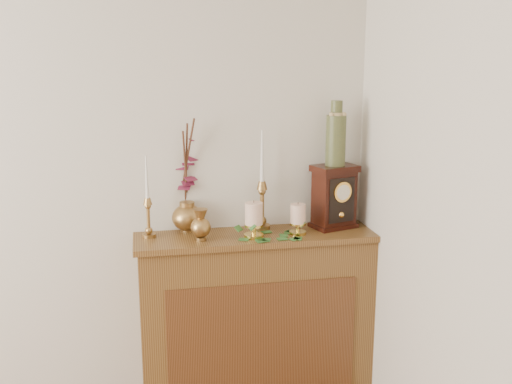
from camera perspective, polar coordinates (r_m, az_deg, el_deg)
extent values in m
cube|color=brown|center=(3.23, 0.07, -12.18)|extent=(1.20, 0.30, 0.90)
cube|color=brown|center=(3.11, 0.63, -14.09)|extent=(0.96, 0.01, 0.63)
cube|color=brown|center=(3.06, 0.07, -4.26)|extent=(1.24, 0.34, 0.03)
cylinder|color=#AA7E44|center=(3.04, -10.15, -4.10)|extent=(0.07, 0.07, 0.02)
sphere|color=#AA7E44|center=(3.04, -10.17, -3.63)|extent=(0.04, 0.04, 0.04)
cylinder|color=#AA7E44|center=(3.02, -10.21, -2.54)|extent=(0.02, 0.02, 0.12)
sphere|color=#AA7E44|center=(3.00, -10.26, -1.35)|extent=(0.03, 0.03, 0.03)
cone|color=#AA7E44|center=(3.00, -10.28, -0.88)|extent=(0.04, 0.04, 0.03)
cone|color=silver|center=(2.97, -10.37, 1.37)|extent=(0.02, 0.02, 0.21)
cylinder|color=#AA7E44|center=(3.14, 0.57, -3.32)|extent=(0.09, 0.09, 0.02)
sphere|color=#AA7E44|center=(3.13, 0.58, -2.75)|extent=(0.05, 0.05, 0.05)
cylinder|color=#AA7E44|center=(3.11, 0.58, -1.41)|extent=(0.02, 0.02, 0.15)
sphere|color=#AA7E44|center=(3.09, 0.58, 0.05)|extent=(0.04, 0.04, 0.04)
cone|color=#AA7E44|center=(3.09, 0.58, 0.64)|extent=(0.06, 0.06, 0.04)
cone|color=silver|center=(3.06, 0.59, 3.41)|extent=(0.02, 0.02, 0.27)
cylinder|color=#AA7E44|center=(2.95, -5.26, -4.47)|extent=(0.05, 0.05, 0.02)
sphere|color=#AA7E44|center=(2.94, -5.29, -3.38)|extent=(0.10, 0.10, 0.10)
cone|color=#AA7E44|center=(2.92, -5.32, -2.11)|extent=(0.07, 0.07, 0.05)
cylinder|color=#AA7E44|center=(3.11, -6.52, -3.64)|extent=(0.07, 0.07, 0.01)
ellipsoid|color=#AA7E44|center=(3.09, -6.55, -2.43)|extent=(0.16, 0.16, 0.14)
cylinder|color=#AA7E44|center=(3.08, -6.58, -1.20)|extent=(0.08, 0.08, 0.03)
cylinder|color=#472819|center=(3.05, -6.74, 2.37)|extent=(0.03, 0.10, 0.38)
cylinder|color=#472819|center=(3.04, -6.66, 2.69)|extent=(0.02, 0.08, 0.42)
cylinder|color=#472819|center=(3.04, -6.60, 3.01)|extent=(0.08, 0.13, 0.44)
cylinder|color=gold|center=(2.99, -0.21, -4.19)|extent=(0.10, 0.10, 0.02)
cylinder|color=gold|center=(2.98, -0.21, -3.65)|extent=(0.02, 0.02, 0.04)
cylinder|color=gold|center=(2.98, -0.21, -3.18)|extent=(0.09, 0.09, 0.01)
cylinder|color=#FFF1C7|center=(2.96, -0.21, -2.06)|extent=(0.09, 0.09, 0.11)
cylinder|color=#472819|center=(2.94, -0.22, -0.93)|extent=(0.00, 0.00, 0.01)
cylinder|color=gold|center=(3.05, 3.98, -3.89)|extent=(0.09, 0.09, 0.02)
cylinder|color=gold|center=(3.05, 3.99, -3.42)|extent=(0.02, 0.02, 0.04)
cylinder|color=gold|center=(3.04, 4.00, -3.02)|extent=(0.08, 0.08, 0.01)
cylinder|color=#FFF1C7|center=(3.03, 4.01, -2.06)|extent=(0.08, 0.08, 0.10)
cylinder|color=#472819|center=(3.01, 4.03, -1.09)|extent=(0.00, 0.00, 0.01)
cube|color=#2E5F24|center=(2.95, -2.13, -4.53)|extent=(0.05, 0.05, 0.00)
cube|color=#2E5F24|center=(2.91, -1.39, -4.77)|extent=(0.05, 0.06, 0.00)
cube|color=#2E5F24|center=(2.96, 2.33, -4.46)|extent=(0.04, 0.05, 0.00)
cube|color=#2E5F24|center=(2.95, 2.79, -4.56)|extent=(0.06, 0.06, 0.00)
cube|color=#2E5F24|center=(2.98, -0.13, -4.33)|extent=(0.05, 0.06, 0.00)
cube|color=#2E5F24|center=(3.05, -1.48, -3.95)|extent=(0.06, 0.06, 0.00)
cube|color=#2E5F24|center=(2.94, -2.26, -4.61)|extent=(0.06, 0.06, 0.00)
cube|color=#2E5F24|center=(3.00, -0.99, -4.23)|extent=(0.06, 0.06, 0.00)
cube|color=#2E5F24|center=(3.01, 1.16, -4.17)|extent=(0.06, 0.05, 0.00)
cube|color=#2E5F24|center=(3.00, 5.05, -4.31)|extent=(0.06, 0.06, 0.00)
cube|color=#2E5F24|center=(3.03, -2.53, -4.09)|extent=(0.06, 0.05, 0.00)
cube|color=#2E5F24|center=(2.99, 0.67, -4.30)|extent=(0.05, 0.06, 0.00)
cube|color=#2E5F24|center=(3.08, 1.80, -3.80)|extent=(0.06, 0.06, 0.00)
cube|color=#2E5F24|center=(3.05, 3.24, -3.98)|extent=(0.06, 0.06, 0.00)
cube|color=#2E5F24|center=(3.11, 3.14, -3.65)|extent=(0.06, 0.06, 0.00)
cube|color=#2E5F24|center=(2.97, -1.67, -3.48)|extent=(0.05, 0.04, 0.03)
cube|color=#2E5F24|center=(2.92, -0.34, -3.37)|extent=(0.04, 0.05, 0.03)
cube|color=#2E5F24|center=(3.03, 4.26, -3.03)|extent=(0.05, 0.05, 0.03)
cube|color=black|center=(3.19, 7.36, -3.14)|extent=(0.26, 0.21, 0.02)
cube|color=black|center=(3.16, 7.43, -0.63)|extent=(0.23, 0.19, 0.29)
cube|color=black|center=(3.12, 7.52, 2.24)|extent=(0.26, 0.21, 0.03)
cube|color=black|center=(3.10, 8.16, -0.78)|extent=(0.15, 0.05, 0.23)
cylinder|color=#F4B348|center=(3.09, 8.25, -0.01)|extent=(0.10, 0.04, 0.11)
cylinder|color=silver|center=(3.09, 8.25, -0.01)|extent=(0.08, 0.03, 0.08)
sphere|color=#F4B348|center=(3.12, 8.08, -2.15)|extent=(0.04, 0.04, 0.04)
cylinder|color=#1B3629|center=(3.10, 7.60, 4.88)|extent=(0.10, 0.10, 0.26)
cylinder|color=#1B3629|center=(3.08, 7.69, 7.84)|extent=(0.06, 0.06, 0.09)
cylinder|color=tan|center=(3.08, 7.67, 7.34)|extent=(0.07, 0.07, 0.02)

